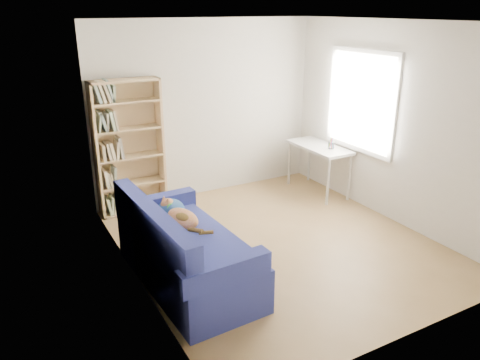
% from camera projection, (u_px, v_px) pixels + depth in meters
% --- Properties ---
extents(ground, '(4.00, 4.00, 0.00)m').
position_uv_depth(ground, '(278.00, 243.00, 5.77)').
color(ground, olive).
rests_on(ground, ground).
extents(room_shell, '(3.54, 4.04, 2.62)m').
position_uv_depth(room_shell, '(288.00, 111.00, 5.27)').
color(room_shell, silver).
rests_on(room_shell, ground).
extents(sofa, '(0.98, 1.91, 0.92)m').
position_uv_depth(sofa, '(183.00, 252.00, 4.85)').
color(sofa, navy).
rests_on(sofa, ground).
extents(bookshelf, '(0.93, 0.29, 1.85)m').
position_uv_depth(bookshelf, '(130.00, 153.00, 6.42)').
color(bookshelf, tan).
rests_on(bookshelf, ground).
extents(desk, '(0.50, 1.09, 0.75)m').
position_uv_depth(desk, '(319.00, 151.00, 7.15)').
color(desk, silver).
rests_on(desk, ground).
extents(pen_cup, '(0.09, 0.09, 0.17)m').
position_uv_depth(pen_cup, '(331.00, 144.00, 6.96)').
color(pen_cup, white).
rests_on(pen_cup, desk).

